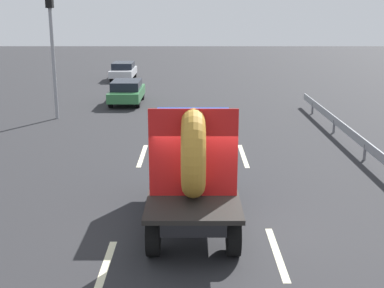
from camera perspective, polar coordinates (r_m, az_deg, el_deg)
name	(u,v)px	position (r m, az deg, el deg)	size (l,w,h in m)	color
ground_plane	(209,233)	(12.31, 1.86, -9.75)	(120.00, 120.00, 0.00)	#28282B
flatbed_truck	(192,154)	(12.84, 0.00, -1.07)	(2.02, 5.07, 3.09)	black
distant_sedan	(126,91)	(28.61, -7.35, 5.81)	(1.67, 3.89, 1.27)	black
traffic_light	(51,35)	(24.93, -15.37, 11.53)	(0.42, 0.36, 6.00)	gray
guardrail	(347,131)	(20.60, 16.78, 1.34)	(0.10, 16.00, 0.71)	gray
lane_dash_left_near	(105,265)	(11.02, -9.63, -13.06)	(2.18, 0.16, 0.01)	beige
lane_dash_left_far	(141,155)	(18.51, -5.63, -1.27)	(2.84, 0.16, 0.01)	beige
lane_dash_right_near	(276,253)	(11.50, 9.25, -11.80)	(2.52, 0.16, 0.01)	beige
lane_dash_right_far	(242,156)	(18.50, 5.56, -1.28)	(2.93, 0.16, 0.01)	beige
oncoming_car	(122,70)	(38.43, -7.73, 8.08)	(1.63, 3.80, 1.24)	black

